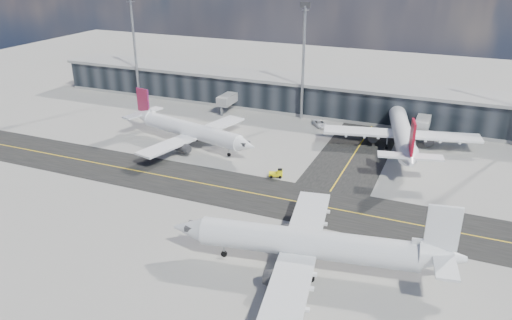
% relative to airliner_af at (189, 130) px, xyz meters
% --- Properties ---
extents(ground, '(300.00, 300.00, 0.00)m').
position_rel_airliner_af_xyz_m(ground, '(17.00, -20.49, -3.50)').
color(ground, gray).
rests_on(ground, ground).
extents(taxiway_lanes, '(180.00, 63.00, 0.03)m').
position_rel_airliner_af_xyz_m(taxiway_lanes, '(20.91, -9.75, -3.49)').
color(taxiway_lanes, black).
rests_on(taxiway_lanes, ground).
extents(terminal_concourse, '(152.00, 19.80, 8.80)m').
position_rel_airliner_af_xyz_m(terminal_concourse, '(17.04, 34.44, 0.59)').
color(terminal_concourse, black).
rests_on(terminal_concourse, ground).
extents(floodlight_masts, '(102.50, 0.70, 28.90)m').
position_rel_airliner_af_xyz_m(floodlight_masts, '(17.00, 27.51, 12.11)').
color(floodlight_masts, gray).
rests_on(floodlight_masts, ground).
extents(airliner_af, '(35.44, 30.46, 10.59)m').
position_rel_airliner_af_xyz_m(airliner_af, '(0.00, 0.00, 0.00)').
color(airliner_af, white).
rests_on(airliner_af, ground).
extents(airliner_redtail, '(33.82, 39.38, 11.74)m').
position_rel_airliner_af_xyz_m(airliner_redtail, '(43.59, 15.75, 0.38)').
color(airliner_redtail, white).
rests_on(airliner_redtail, ground).
extents(airliner_near, '(39.42, 33.77, 11.70)m').
position_rel_airliner_af_xyz_m(airliner_near, '(38.70, -34.35, 0.37)').
color(airliner_near, silver).
rests_on(airliner_near, ground).
extents(baggage_tug, '(2.86, 2.01, 1.63)m').
position_rel_airliner_af_xyz_m(baggage_tug, '(23.96, -8.45, -2.68)').
color(baggage_tug, '#FFF40D').
rests_on(baggage_tug, ground).
extents(service_van, '(5.20, 5.64, 1.47)m').
position_rel_airliner_af_xyz_m(service_van, '(23.04, 23.51, -2.76)').
color(service_van, white).
rests_on(service_van, ground).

